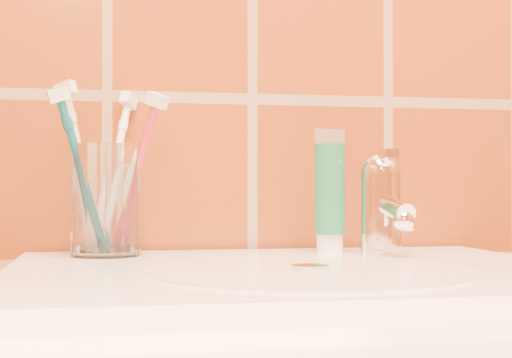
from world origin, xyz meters
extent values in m
cube|color=white|center=(0.00, 0.96, 0.77)|extent=(0.56, 0.46, 0.16)
cylinder|color=silver|center=(0.00, 0.91, 0.85)|extent=(0.30, 0.30, 0.00)
cylinder|color=white|center=(0.00, 0.91, 0.85)|extent=(0.04, 0.04, 0.00)
cylinder|color=white|center=(-0.18, 1.11, 0.91)|extent=(0.09, 0.09, 0.13)
cylinder|color=white|center=(0.08, 1.12, 0.86)|extent=(0.03, 0.03, 0.02)
cylinder|color=#17613D|center=(0.08, 1.12, 0.93)|extent=(0.04, 0.04, 0.11)
cube|color=beige|center=(0.08, 1.12, 0.99)|extent=(0.04, 0.00, 0.02)
cylinder|color=white|center=(0.14, 1.09, 0.90)|extent=(0.05, 0.05, 0.09)
sphere|color=white|center=(0.14, 1.09, 0.94)|extent=(0.05, 0.05, 0.05)
cylinder|color=white|center=(0.14, 1.06, 0.91)|extent=(0.02, 0.09, 0.03)
cube|color=white|center=(0.14, 1.08, 0.96)|extent=(0.02, 0.06, 0.01)
camera|label=1|loc=(-0.18, 0.21, 0.92)|focal=55.00mm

